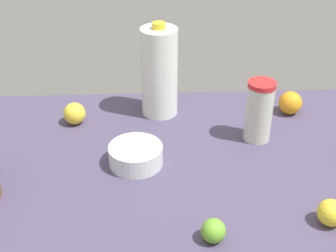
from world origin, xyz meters
TOP-DOWN VIEW (x-y plane):
  - countertop at (0.00, 0.00)cm, footprint 120.00×76.00cm
  - tumbler_cup at (26.04, 8.37)cm, footprint 7.83×7.83cm
  - mixing_bowl at (-8.71, -2.51)cm, footprint 14.42×14.42cm
  - milk_jug at (-1.51, 24.97)cm, footprint 11.14×11.14cm
  - lemon_near_front at (35.26, -27.46)cm, footprint 6.23×6.23cm
  - orange_loose at (39.53, 22.58)cm, footprint 7.28×7.28cm
  - lemon_beside_bowl at (-27.50, 19.37)cm, footprint 6.68×6.68cm
  - lime_far_back at (8.33, -31.47)cm, footprint 5.43×5.43cm

SIDE VIEW (x-z plane):
  - countertop at x=0.00cm, z-range 0.00..3.00cm
  - mixing_bowl at x=-8.71cm, z-range 3.00..8.39cm
  - lime_far_back at x=8.33cm, z-range 3.00..8.43cm
  - lemon_near_front at x=35.26cm, z-range 3.00..9.23cm
  - lemon_beside_bowl at x=-27.50cm, z-range 3.00..9.68cm
  - orange_loose at x=39.53cm, z-range 3.00..10.28cm
  - tumbler_cup at x=26.04cm, z-range 3.04..21.16cm
  - milk_jug at x=-1.51cm, z-range 2.22..31.73cm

